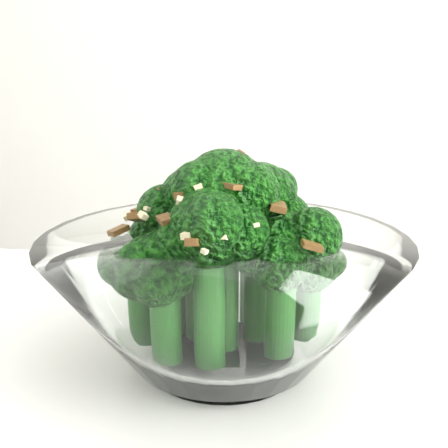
% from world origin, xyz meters
% --- Properties ---
extents(broccoli_dish, '(0.25, 0.25, 0.15)m').
position_xyz_m(broccoli_dish, '(-0.01, 0.23, 0.81)').
color(broccoli_dish, white).
rests_on(broccoli_dish, table).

